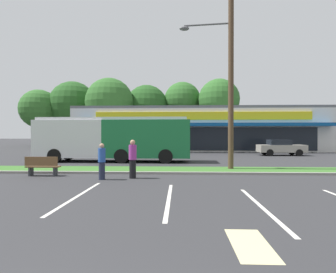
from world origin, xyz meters
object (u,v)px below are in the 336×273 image
bus_stop_bench (42,166)px  utility_pole (229,62)px  city_bus (114,138)px  car_2 (281,147)px  pedestrian_near_bench (133,159)px  pedestrian_by_pole (102,161)px

bus_stop_bench → utility_pole: bearing=-165.8°
city_bus → car_2: (14.54, 6.50, -0.99)m
pedestrian_near_bench → car_2: bearing=-102.3°
city_bus → pedestrian_by_pole: 8.31m
city_bus → pedestrian_by_pole: (1.40, -8.13, -0.95)m
bus_stop_bench → pedestrian_near_bench: 4.54m
bus_stop_bench → car_2: 21.32m
utility_pole → pedestrian_by_pole: utility_pole is taller
bus_stop_bench → car_2: car_2 is taller
car_2 → pedestrian_near_bench: bearing=-129.8°
bus_stop_bench → pedestrian_by_pole: size_ratio=0.99×
car_2 → pedestrian_by_pole: (-13.14, -14.63, 0.04)m
pedestrian_by_pole → utility_pole: bearing=-52.2°
car_2 → pedestrian_by_pole: pedestrian_by_pole is taller
bus_stop_bench → car_2: size_ratio=0.37×
pedestrian_near_bench → pedestrian_by_pole: (-1.32, -0.43, -0.08)m
utility_pole → city_bus: size_ratio=1.00×
city_bus → utility_pole: bearing=148.6°
car_2 → pedestrian_near_bench: pedestrian_near_bench is taller
city_bus → pedestrian_by_pole: bearing=100.8°
city_bus → pedestrian_near_bench: city_bus is taller
city_bus → pedestrian_near_bench: bearing=110.4°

